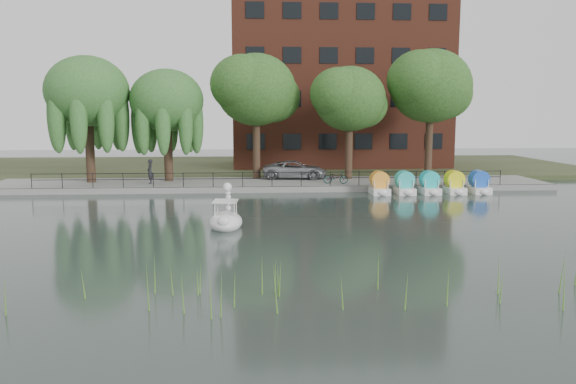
{
  "coord_description": "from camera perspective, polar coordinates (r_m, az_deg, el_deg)",
  "views": [
    {
      "loc": [
        -1.34,
        -24.73,
        5.34
      ],
      "look_at": [
        0.5,
        4.0,
        1.3
      ],
      "focal_mm": 35.0,
      "sensor_mm": 36.0,
      "label": 1
    }
  ],
  "objects": [
    {
      "name": "railing",
      "position": [
        38.23,
        -1.64,
        1.69
      ],
      "size": [
        32.0,
        0.05,
        1.0
      ],
      "color": "black",
      "rests_on": "promenade"
    },
    {
      "name": "kerb",
      "position": [
        38.15,
        -1.62,
        0.24
      ],
      "size": [
        40.0,
        0.25,
        0.4
      ],
      "primitive_type": "cube",
      "color": "gray",
      "rests_on": "ground_plane"
    },
    {
      "name": "willow_left",
      "position": [
        42.87,
        -19.73,
        9.57
      ],
      "size": [
        5.88,
        5.88,
        9.01
      ],
      "color": "#473323",
      "rests_on": "promenade"
    },
    {
      "name": "willow_mid",
      "position": [
        42.19,
        -12.22,
        9.04
      ],
      "size": [
        5.32,
        5.32,
        8.15
      ],
      "color": "#473323",
      "rests_on": "promenade"
    },
    {
      "name": "pedal_boat_row",
      "position": [
        38.74,
        14.19,
        0.73
      ],
      "size": [
        7.95,
        1.7,
        1.4
      ],
      "color": "white",
      "rests_on": "ground_plane"
    },
    {
      "name": "land_strip",
      "position": [
        54.99,
        -2.26,
        2.6
      ],
      "size": [
        60.0,
        22.0,
        0.36
      ],
      "primitive_type": "cube",
      "color": "#47512D",
      "rests_on": "ground_plane"
    },
    {
      "name": "ground_plane",
      "position": [
        25.34,
        -0.55,
        -4.18
      ],
      "size": [
        120.0,
        120.0,
        0.0
      ],
      "primitive_type": "plane",
      "color": "#36413C"
    },
    {
      "name": "apartment_building",
      "position": [
        55.48,
        5.1,
        12.11
      ],
      "size": [
        20.0,
        10.07,
        18.0
      ],
      "color": "#4C1E16",
      "rests_on": "land_strip"
    },
    {
      "name": "reed_bank",
      "position": [
        16.3,
        8.44,
        -9.01
      ],
      "size": [
        24.0,
        2.4,
        1.2
      ],
      "color": "#669938",
      "rests_on": "ground_plane"
    },
    {
      "name": "bicycle",
      "position": [
        39.94,
        4.87,
        1.58
      ],
      "size": [
        0.8,
        1.78,
        1.0
      ],
      "primitive_type": "imported",
      "rotation": [
        0.0,
        0.0,
        1.45
      ],
      "color": "gray",
      "rests_on": "promenade"
    },
    {
      "name": "broadleaf_far",
      "position": [
        45.44,
        14.31,
        10.34
      ],
      "size": [
        6.3,
        6.3,
        9.71
      ],
      "color": "#473323",
      "rests_on": "promenade"
    },
    {
      "name": "swan_boat",
      "position": [
        26.6,
        -6.31,
        -2.66
      ],
      "size": [
        1.67,
        2.55,
        2.05
      ],
      "rotation": [
        0.0,
        0.0,
        -0.06
      ],
      "color": "white",
      "rests_on": "ground_plane"
    },
    {
      "name": "pedestrian",
      "position": [
        40.84,
        -13.85,
        2.2
      ],
      "size": [
        0.55,
        0.76,
        1.98
      ],
      "primitive_type": "imported",
      "rotation": [
        0.0,
        0.0,
        4.81
      ],
      "color": "black",
      "rests_on": "promenade"
    },
    {
      "name": "broadleaf_center",
      "position": [
        42.77,
        -3.26,
        10.28
      ],
      "size": [
        6.0,
        6.0,
        9.25
      ],
      "color": "#473323",
      "rests_on": "promenade"
    },
    {
      "name": "promenade",
      "position": [
        41.08,
        -1.77,
        0.8
      ],
      "size": [
        40.0,
        6.0,
        0.4
      ],
      "primitive_type": "cube",
      "color": "gray",
      "rests_on": "ground_plane"
    },
    {
      "name": "minivan",
      "position": [
        42.78,
        0.74,
        2.42
      ],
      "size": [
        3.19,
        5.89,
        1.57
      ],
      "primitive_type": "imported",
      "rotation": [
        0.0,
        0.0,
        1.46
      ],
      "color": "gray",
      "rests_on": "promenade"
    },
    {
      "name": "broadleaf_right",
      "position": [
        42.88,
        6.27,
        9.34
      ],
      "size": [
        5.4,
        5.4,
        8.32
      ],
      "color": "#473323",
      "rests_on": "promenade"
    }
  ]
}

